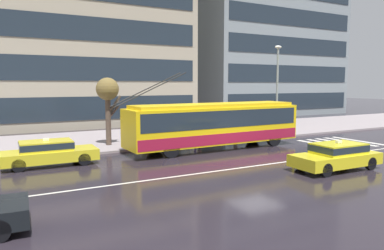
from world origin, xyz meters
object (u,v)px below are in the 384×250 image
Objects in this scene: trolleybus at (216,124)px; taxi_oncoming_near at (337,155)px; bus_shelter at (160,114)px; pedestrian_walking_past at (235,117)px; pedestrian_approaching_curb at (199,114)px; street_lamp at (277,83)px; street_tree_bare at (108,93)px; taxi_queued_behind_bus at (49,152)px; pedestrian_waiting_by_pole at (224,122)px; pedestrian_at_shelter at (195,117)px.

trolleybus is 7.85m from taxi_oncoming_near.
pedestrian_walking_past is (5.62, -0.80, -0.37)m from bus_shelter.
pedestrian_approaching_curb is 6.54m from street_lamp.
trolleybus is 4.15m from bus_shelter.
street_tree_bare is (-7.21, -0.79, 1.70)m from pedestrian_approaching_curb.
trolleybus reaches higher than taxi_queued_behind_bus.
bus_shelter is at bearing 171.88° from pedestrian_walking_past.
bus_shelter is 1.99× the size of pedestrian_walking_past.
street_lamp is (3.65, -1.92, 3.07)m from pedestrian_waiting_by_pole.
pedestrian_approaching_curb is at bearing 158.55° from street_lamp.
street_lamp is (17.01, 2.48, 3.49)m from taxi_queued_behind_bus.
taxi_queued_behind_bus is 17.54m from street_lamp.
pedestrian_approaching_curb reaches higher than taxi_oncoming_near.
trolleybus reaches higher than pedestrian_approaching_curb.
pedestrian_approaching_curb reaches higher than pedestrian_walking_past.
bus_shelter reaches higher than taxi_queued_behind_bus.
bus_shelter is 2.97m from pedestrian_at_shelter.
pedestrian_at_shelter reaches higher than taxi_oncoming_near.
taxi_oncoming_near is (2.13, -7.51, -0.88)m from trolleybus.
pedestrian_at_shelter is at bearing 155.74° from pedestrian_walking_past.
taxi_queued_behind_bus is 2.74× the size of pedestrian_waiting_by_pole.
taxi_queued_behind_bus is at bearing -168.51° from pedestrian_walking_past.
street_tree_bare reaches higher than pedestrian_walking_past.
bus_shelter is 5.69m from pedestrian_walking_past.
street_lamp is at bearing -21.45° from pedestrian_approaching_curb.
pedestrian_approaching_curb is 2.76m from pedestrian_walking_past.
bus_shelter reaches higher than pedestrian_at_shelter.
taxi_queued_behind_bus is 14.08m from pedestrian_waiting_by_pole.
street_lamp is (3.78, -0.21, 2.52)m from pedestrian_walking_past.
taxi_queued_behind_bus is at bearing -136.54° from street_tree_bare.
bus_shelter is 0.57× the size of street_lamp.
trolleybus is at bearing -141.75° from pedestrian_walking_past.
street_lamp reaches higher than taxi_queued_behind_bus.
pedestrian_walking_past is at bearing -46.88° from pedestrian_approaching_curb.
street_lamp reaches higher than street_tree_bare.
taxi_queued_behind_bus is 2.31× the size of pedestrian_walking_past.
pedestrian_approaching_curb is (-0.67, 12.15, 1.12)m from taxi_oncoming_near.
pedestrian_at_shelter is 7.09m from street_lamp.
taxi_oncoming_near is 11.65m from street_lamp.
trolleybus is 2.77× the size of taxi_oncoming_near.
pedestrian_walking_past is (2.70, -1.22, -0.02)m from pedestrian_at_shelter.
taxi_queued_behind_bus is 6.35m from street_tree_bare.
street_lamp is at bearing -12.44° from pedestrian_at_shelter.
pedestrian_at_shelter is 2.96m from pedestrian_walking_past.
trolleybus is 4.26m from pedestrian_walking_past.
street_tree_bare reaches higher than taxi_oncoming_near.
street_tree_bare is (-3.48, 0.42, 1.48)m from bus_shelter.
pedestrian_waiting_by_pole is 0.24× the size of street_lamp.
street_tree_bare is at bearing 179.91° from pedestrian_at_shelter.
taxi_queued_behind_bus is at bearing -171.72° from street_lamp.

